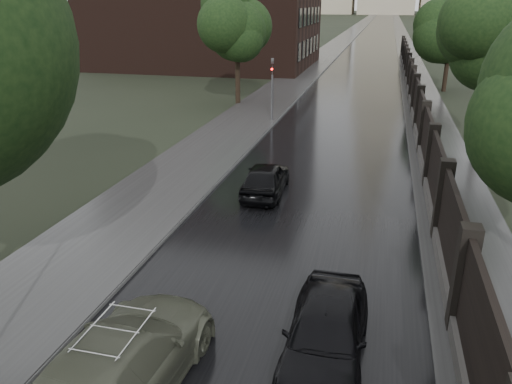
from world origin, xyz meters
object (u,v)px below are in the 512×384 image
at_px(tree_right_c, 451,31).
at_px(car_right_near, 326,332).
at_px(tree_left_far, 237,31).
at_px(traffic_light, 272,84).
at_px(hatchback_left, 266,178).
at_px(tree_right_b, 491,51).
at_px(volga_sedan, 119,366).

distance_m(tree_right_c, car_right_near, 37.54).
height_order(tree_left_far, traffic_light, tree_left_far).
distance_m(tree_left_far, hatchback_left, 19.09).
relative_size(tree_right_b, car_right_near, 1.65).
xyz_separation_m(traffic_light, car_right_near, (6.01, -21.84, -1.68)).
bearing_deg(traffic_light, volga_sedan, -84.47).
bearing_deg(volga_sedan, tree_right_c, -100.66).
xyz_separation_m(tree_right_c, volga_sedan, (-9.48, -38.94, -4.16)).
relative_size(tree_left_far, traffic_light, 1.85).
height_order(tree_right_c, car_right_near, tree_right_c).
bearing_deg(tree_left_far, traffic_light, -53.53).
height_order(hatchback_left, car_right_near, car_right_near).
height_order(tree_right_b, hatchback_left, tree_right_b).
xyz_separation_m(tree_right_b, car_right_near, (-5.79, -18.85, -4.23)).
height_order(tree_left_far, tree_right_c, tree_left_far).
bearing_deg(hatchback_left, traffic_light, -81.34).
xyz_separation_m(tree_right_b, tree_right_c, (0.00, 18.00, 0.00)).
xyz_separation_m(tree_left_far, traffic_light, (3.70, -5.01, -2.84)).
relative_size(tree_right_b, traffic_light, 1.75).
bearing_deg(hatchback_left, car_right_near, 107.84).
relative_size(volga_sedan, car_right_near, 1.29).
bearing_deg(tree_right_b, volga_sedan, -114.36).
distance_m(traffic_light, hatchback_left, 12.82).
distance_m(tree_right_b, traffic_light, 12.44).
height_order(volga_sedan, car_right_near, volga_sedan).
bearing_deg(tree_right_c, hatchback_left, -108.71).
height_order(volga_sedan, hatchback_left, volga_sedan).
bearing_deg(volga_sedan, tree_right_b, -111.34).
xyz_separation_m(tree_right_c, car_right_near, (-5.79, -36.85, -4.23)).
distance_m(tree_right_b, volga_sedan, 23.36).
xyz_separation_m(tree_left_far, tree_right_b, (15.50, -8.00, -0.29)).
bearing_deg(hatchback_left, tree_right_b, -137.20).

